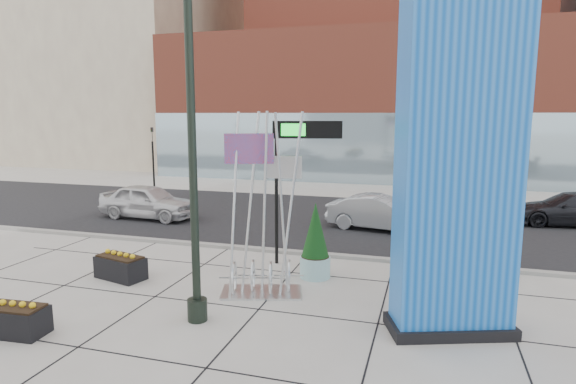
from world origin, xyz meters
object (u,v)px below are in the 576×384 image
(concrete_bollard, at_px, (110,263))
(car_silver_mid, at_px, (380,213))
(public_art_sculpture, at_px, (262,247))
(overhead_street_sign, at_px, (300,142))
(blue_pylon, at_px, (460,137))
(lamp_post, at_px, (193,175))
(car_white_west, at_px, (148,202))

(concrete_bollard, height_order, car_silver_mid, car_silver_mid)
(concrete_bollard, relative_size, car_silver_mid, 0.16)
(public_art_sculpture, distance_m, car_silver_mid, 8.76)
(public_art_sculpture, xyz_separation_m, overhead_street_sign, (0.34, 2.73, 2.72))
(public_art_sculpture, relative_size, overhead_street_sign, 1.07)
(blue_pylon, bearing_deg, overhead_street_sign, 121.01)
(concrete_bollard, bearing_deg, blue_pylon, -7.06)
(lamp_post, relative_size, public_art_sculpture, 1.72)
(lamp_post, distance_m, public_art_sculpture, 3.19)
(concrete_bollard, distance_m, overhead_street_sign, 7.03)
(blue_pylon, xyz_separation_m, overhead_street_sign, (-4.55, 3.74, -0.40))
(lamp_post, distance_m, car_silver_mid, 11.37)
(lamp_post, height_order, public_art_sculpture, lamp_post)
(lamp_post, xyz_separation_m, car_silver_mid, (3.22, 10.54, -2.80))
(overhead_street_sign, xyz_separation_m, car_white_west, (-8.81, 4.92, -3.22))
(concrete_bollard, relative_size, car_white_west, 0.15)
(lamp_post, distance_m, concrete_bollard, 5.77)
(blue_pylon, distance_m, lamp_post, 5.96)
(public_art_sculpture, height_order, car_silver_mid, public_art_sculpture)
(car_white_west, height_order, car_silver_mid, car_white_west)
(lamp_post, xyz_separation_m, public_art_sculpture, (0.90, 2.11, -2.21))
(lamp_post, distance_m, overhead_street_sign, 5.02)
(lamp_post, height_order, car_silver_mid, lamp_post)
(public_art_sculpture, relative_size, concrete_bollard, 7.13)
(blue_pylon, relative_size, car_white_west, 1.93)
(concrete_bollard, bearing_deg, public_art_sculpture, -2.55)
(overhead_street_sign, bearing_deg, lamp_post, -117.35)
(lamp_post, xyz_separation_m, car_white_west, (-7.57, 9.76, -2.72))
(blue_pylon, xyz_separation_m, car_white_west, (-13.35, 8.66, -3.63))
(blue_pylon, bearing_deg, car_silver_mid, 85.62)
(public_art_sculpture, bearing_deg, overhead_street_sign, 66.85)
(blue_pylon, xyz_separation_m, concrete_bollard, (-9.99, 1.24, -4.08))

